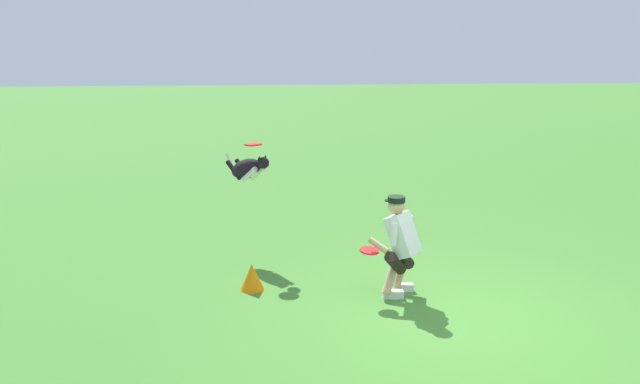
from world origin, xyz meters
The scene contains 6 objects.
ground_plane centered at (0.00, 0.00, 0.00)m, with size 60.00×60.00×0.00m, color #417C2F.
person centered at (0.54, -0.87, 0.70)m, with size 0.71×0.60×1.29m.
dog centered at (2.51, -2.74, 1.29)m, with size 0.72×0.87×0.50m.
frisbee_flying centered at (2.41, -2.51, 1.69)m, with size 0.26×0.26×0.02m, color red.
frisbee_held centered at (0.93, -0.86, 0.61)m, with size 0.25×0.25×0.02m, color red.
training_cone centered at (2.43, -1.17, 0.18)m, with size 0.32×0.32×0.35m, color orange.
Camera 1 is at (2.09, 7.49, 3.46)m, focal length 39.42 mm.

